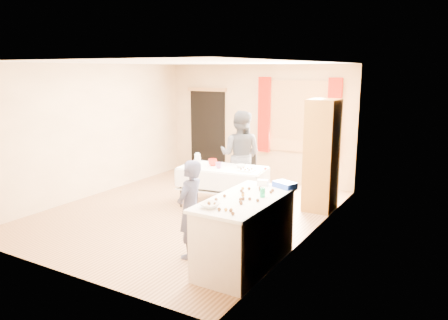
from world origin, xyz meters
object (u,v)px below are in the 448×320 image
Objects in this scene: counter at (245,232)px; party_table at (223,183)px; cabinet at (322,156)px; chair at (245,181)px; woman at (240,155)px; girl at (190,209)px.

party_table is at bearing 127.16° from counter.
cabinet reaches higher than chair.
woman is (0.00, 0.67, 0.41)m from party_table.
counter reaches higher than party_table.
cabinet is 2.78m from counter.
counter is at bearing 97.02° from girl.
woman reaches higher than party_table.
chair reaches higher than counter.
party_table is 2.23m from girl.
cabinet is at bearing 17.01° from party_table.
cabinet is 1.49× the size of girl.
party_table is at bearing -163.20° from girl.
girl reaches higher than counter.
cabinet is 1.60m from woman.
cabinet is 1.20× the size of party_table.
woman reaches higher than girl.
chair is 0.54× the size of woman.
girl is at bearing -80.90° from chair.
girl reaches higher than party_table.
counter is 0.94× the size of woman.
counter is 1.21× the size of girl.
chair reaches higher than party_table.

